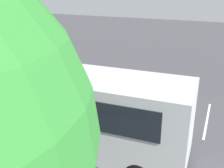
{
  "coord_description": "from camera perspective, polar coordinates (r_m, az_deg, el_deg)",
  "views": [
    {
      "loc": [
        -3.53,
        12.04,
        6.26
      ],
      "look_at": [
        2.18,
        -0.51,
        1.1
      ],
      "focal_mm": 42.52,
      "sensor_mm": 36.0,
      "label": 1
    }
  ],
  "objects": [
    {
      "name": "spectator_right",
      "position": [
        13.34,
        -7.14,
        -2.63
      ],
      "size": [
        0.57,
        0.32,
        1.77
      ],
      "color": "black",
      "rests_on": "ground_plane"
    },
    {
      "name": "ground_plane",
      "position": [
        14.02,
        7.3,
        -6.18
      ],
      "size": [
        80.0,
        80.0,
        0.0
      ],
      "primitive_type": "plane",
      "color": "#424247"
    },
    {
      "name": "spectator_left",
      "position": [
        12.71,
        1.41,
        -3.85
      ],
      "size": [
        0.57,
        0.33,
        1.72
      ],
      "color": "black",
      "rests_on": "ground_plane"
    },
    {
      "name": "parked_motorcycle_silver",
      "position": [
        12.56,
        -2.56,
        -6.9
      ],
      "size": [
        2.05,
        0.59,
        0.99
      ],
      "color": "black",
      "rests_on": "ground_plane"
    },
    {
      "name": "spectator_centre",
      "position": [
        13.01,
        -2.37,
        -3.29
      ],
      "size": [
        0.58,
        0.35,
        1.71
      ],
      "color": "black",
      "rests_on": "ground_plane"
    },
    {
      "name": "traffic_cone",
      "position": [
        17.36,
        7.4,
        0.27
      ],
      "size": [
        0.34,
        0.34,
        0.63
      ],
      "color": "orange",
      "rests_on": "ground_plane"
    },
    {
      "name": "tour_bus",
      "position": [
        10.54,
        -10.03,
        -5.81
      ],
      "size": [
        9.6,
        2.96,
        3.25
      ],
      "color": "silver",
      "rests_on": "ground_plane"
    },
    {
      "name": "bay_line_a",
      "position": [
        14.06,
        19.76,
        -7.23
      ],
      "size": [
        0.2,
        3.98,
        0.01
      ],
      "color": "white",
      "rests_on": "ground_plane"
    },
    {
      "name": "bay_line_b",
      "position": [
        14.38,
        9.76,
        -5.6
      ],
      "size": [
        0.21,
        4.35,
        0.01
      ],
      "color": "white",
      "rests_on": "ground_plane"
    },
    {
      "name": "spectator_far_left",
      "position": [
        12.18,
        5.09,
        -4.8
      ],
      "size": [
        0.58,
        0.37,
        1.79
      ],
      "color": "#473823",
      "rests_on": "ground_plane"
    },
    {
      "name": "stunt_motorcycle",
      "position": [
        17.47,
        -1.37,
        1.64
      ],
      "size": [
        1.91,
        1.04,
        1.23
      ],
      "color": "black",
      "rests_on": "ground_plane"
    },
    {
      "name": "bay_line_c",
      "position": [
        15.12,
        0.52,
        -3.94
      ],
      "size": [
        0.22,
        4.55,
        0.01
      ],
      "color": "white",
      "rests_on": "ground_plane"
    }
  ]
}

